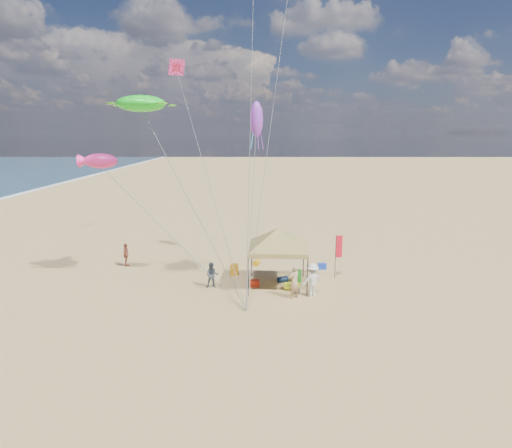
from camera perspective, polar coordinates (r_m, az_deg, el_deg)
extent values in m
plane|color=tan|center=(21.26, -0.01, -12.35)|extent=(280.00, 280.00, 0.00)
cylinder|color=black|center=(26.37, -0.61, -4.88)|extent=(0.06, 0.06, 2.16)
cylinder|color=black|center=(26.40, 6.46, -4.94)|extent=(0.06, 0.06, 2.16)
cylinder|color=black|center=(23.30, -1.05, -7.22)|extent=(0.06, 0.06, 2.16)
cylinder|color=black|center=(23.33, 6.99, -7.29)|extent=(0.06, 0.06, 2.16)
cube|color=olive|center=(24.44, 2.98, -3.33)|extent=(3.48, 3.48, 0.26)
pyramid|color=olive|center=(24.15, 3.01, -0.56)|extent=(6.55, 6.55, 1.08)
cylinder|color=black|center=(26.44, 10.74, -4.36)|extent=(0.04, 0.04, 2.77)
cube|color=red|center=(26.33, 11.21, -3.01)|extent=(0.41, 0.07, 1.39)
cube|color=red|center=(24.96, -0.18, -8.05)|extent=(0.54, 0.38, 0.38)
cube|color=#1737BB|center=(28.36, 8.95, -5.68)|extent=(0.54, 0.38, 0.38)
cylinder|color=#0C1E38|center=(25.64, 3.65, -7.53)|extent=(0.69, 0.54, 0.36)
cylinder|color=orange|center=(28.82, 0.08, -5.25)|extent=(0.54, 0.69, 0.36)
cube|color=#1A931E|center=(25.81, 5.54, -7.04)|extent=(0.50, 0.50, 0.70)
cube|color=orange|center=(26.88, -2.99, -6.20)|extent=(0.50, 0.50, 0.70)
cube|color=slate|center=(24.16, 5.55, -8.94)|extent=(0.34, 0.30, 0.28)
cube|color=#E1FF1C|center=(24.63, 4.90, -8.35)|extent=(0.90, 0.50, 0.24)
imported|color=tan|center=(23.11, 5.21, -7.80)|extent=(0.82, 0.80, 1.89)
imported|color=#323A44|center=(24.69, -5.98, -6.94)|extent=(0.79, 0.64, 1.52)
imported|color=silver|center=(23.50, 7.63, -7.54)|extent=(1.38, 1.08, 1.87)
imported|color=#B36345|center=(29.82, -17.23, -3.99)|extent=(0.63, 1.00, 1.59)
ellipsoid|color=#15D41F|center=(23.36, -15.34, 15.50)|extent=(2.80, 2.36, 0.85)
ellipsoid|color=#FF2D8C|center=(25.83, -20.35, 8.03)|extent=(2.16, 1.68, 0.86)
ellipsoid|color=purple|center=(28.56, 0.05, 14.06)|extent=(1.12, 1.12, 2.30)
cube|color=#F83697|center=(34.50, -10.73, 20.18)|extent=(1.32, 1.06, 1.11)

